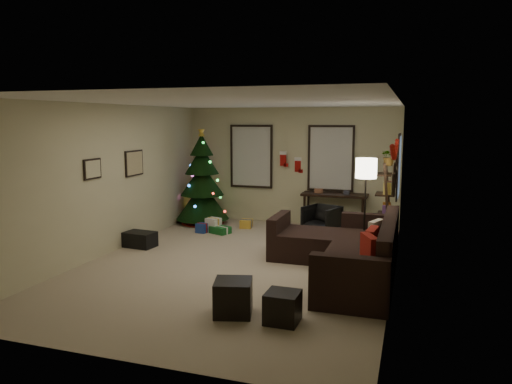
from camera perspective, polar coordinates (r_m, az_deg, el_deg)
floor at (r=8.27m, az=-1.97°, el=-8.46°), size 7.00×7.00×0.00m
ceiling at (r=7.92m, az=-2.07°, el=10.57°), size 7.00×7.00×0.00m
wall_back at (r=11.31m, az=4.08°, el=3.10°), size 5.00×0.00×5.00m
wall_front at (r=4.90m, az=-16.25°, el=-4.42°), size 5.00×0.00×5.00m
wall_left at (r=9.14m, az=-16.91°, el=1.46°), size 0.00×7.00×7.00m
wall_right at (r=7.51m, az=16.21°, el=0.02°), size 0.00×7.00×7.00m
window_back_left at (r=11.53m, az=-0.54°, el=4.22°), size 1.05×0.06×1.50m
window_back_right at (r=11.08m, az=8.84°, el=3.95°), size 1.05×0.06×1.50m
window_right_wall at (r=10.02m, az=16.59°, el=2.93°), size 0.06×0.90×1.30m
christmas_tree at (r=11.31m, az=-6.38°, el=1.01°), size 1.23×1.23×2.28m
presents at (r=10.75m, az=-4.94°, el=-3.86°), size 1.50×1.01×0.30m
sofa at (r=7.87m, az=10.80°, el=-7.17°), size 2.13×3.08×0.93m
pillow_red_a at (r=6.80m, az=13.23°, el=-6.85°), size 0.29×0.46×0.45m
pillow_red_b at (r=7.20m, az=13.52°, el=-6.00°), size 0.17×0.47×0.46m
pillow_cream at (r=8.01m, az=14.00°, el=-4.62°), size 0.24×0.40×0.38m
ottoman_near at (r=6.18m, az=-2.71°, el=-12.34°), size 0.56×0.56×0.44m
ottoman_far at (r=5.97m, az=3.16°, el=-13.44°), size 0.40×0.40×0.37m
desk at (r=10.91m, az=9.28°, el=-0.67°), size 1.46×0.52×0.79m
desk_chair at (r=10.37m, az=7.77°, el=-3.26°), size 0.77×0.75×0.62m
bookshelf at (r=9.26m, az=15.20°, el=-1.81°), size 0.30×0.49×1.65m
potted_plant at (r=9.38m, az=15.51°, el=4.43°), size 0.53×0.49×0.46m
floor_lamp at (r=8.66m, az=12.87°, el=1.99°), size 0.37×0.37×1.75m
art_map at (r=9.77m, az=-14.21°, el=3.32°), size 0.04×0.60×0.50m
art_abstract at (r=8.70m, az=-18.78°, el=2.60°), size 0.04×0.45×0.35m
gallery at (r=7.41m, az=16.10°, el=1.64°), size 0.03×1.25×0.54m
garland at (r=7.64m, az=16.07°, el=4.81°), size 0.08×1.90×0.30m
stocking_left at (r=11.24m, az=3.27°, el=3.97°), size 0.20×0.05×0.36m
stocking_right at (r=11.27m, az=5.02°, el=3.25°), size 0.20×0.05×0.36m
storage_bin at (r=9.56m, az=-13.56°, el=-5.46°), size 0.61×0.44×0.29m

